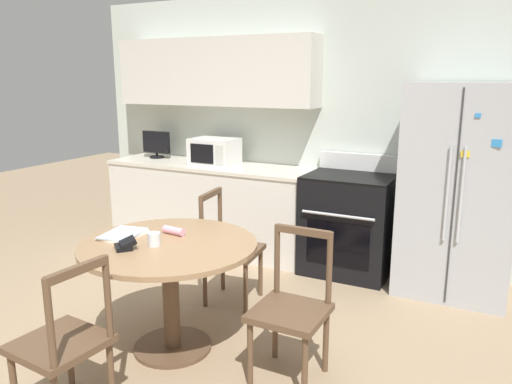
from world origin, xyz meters
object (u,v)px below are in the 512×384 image
wallet (126,245)px  dining_chair_far (230,250)px  refrigerator (459,191)px  candle_glass (154,240)px  dining_chair_right (291,310)px  oven_range (349,223)px  dining_chair_near (64,344)px  microwave (215,152)px  countertop_tv (156,144)px

wallet → dining_chair_far: bearing=82.8°
refrigerator → candle_glass: bearing=-129.4°
dining_chair_right → wallet: (-0.99, -0.29, 0.34)m
oven_range → candle_glass: oven_range is taller
wallet → dining_chair_near: bearing=-80.8°
microwave → dining_chair_right: 2.53m
countertop_tv → dining_chair_near: bearing=-60.7°
oven_range → wallet: size_ratio=6.20×
oven_range → dining_chair_right: bearing=-83.8°
dining_chair_near → candle_glass: dining_chair_near is taller
oven_range → microwave: bearing=179.8°
dining_chair_right → candle_glass: bearing=10.8°
dining_chair_far → wallet: 1.11m
dining_chair_far → dining_chair_near: bearing=-7.8°
dining_chair_far → candle_glass: 0.98m
countertop_tv → dining_chair_right: (2.47, -1.91, -0.63)m
microwave → candle_glass: (0.77, -1.98, -0.25)m
oven_range → dining_chair_right: oven_range is taller
refrigerator → dining_chair_far: 1.94m
refrigerator → dining_chair_right: size_ratio=1.94×
refrigerator → dining_chair_near: bearing=-121.1°
countertop_tv → dining_chair_far: countertop_tv is taller
dining_chair_right → wallet: bearing=16.7°
dining_chair_near → refrigerator: bearing=-26.2°
oven_range → wallet: (-0.80, -2.10, 0.31)m
refrigerator → oven_range: size_ratio=1.62×
microwave → countertop_tv: (-0.82, 0.10, 0.02)m
countertop_tv → dining_chair_far: (1.61, -1.16, -0.63)m
oven_range → candle_glass: size_ratio=12.78×
dining_chair_near → dining_chair_far: 1.66m
dining_chair_right → candle_glass: size_ratio=10.68×
microwave → dining_chair_far: (0.79, -1.06, -0.60)m
dining_chair_far → countertop_tv: bearing=-132.3°
candle_glass → wallet: size_ratio=0.49×
candle_glass → wallet: bearing=-132.2°
countertop_tv → wallet: bearing=-56.1°
dining_chair_near → dining_chair_right: bearing=-39.9°
microwave → dining_chair_far: bearing=-53.5°
oven_range → dining_chair_near: oven_range is taller
countertop_tv → dining_chair_near: countertop_tv is taller
dining_chair_near → wallet: (-0.10, 0.61, 0.34)m
candle_glass → microwave: bearing=111.4°
microwave → countertop_tv: bearing=173.3°
dining_chair_near → dining_chair_right: size_ratio=1.00×
dining_chair_far → candle_glass: (-0.01, -0.92, 0.35)m
refrigerator → dining_chair_near: refrigerator is taller
dining_chair_near → dining_chair_far: (0.03, 1.66, 0.00)m
microwave → candle_glass: microwave is taller
countertop_tv → dining_chair_right: countertop_tv is taller
countertop_tv → oven_range: bearing=-2.6°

